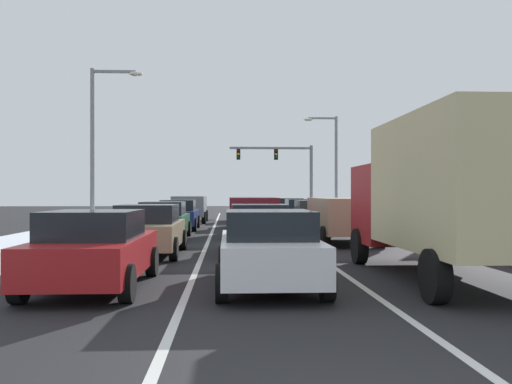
# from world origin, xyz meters

# --- Properties ---
(ground_plane) EXTENTS (121.50, 121.50, 0.00)m
(ground_plane) POSITION_xyz_m (0.00, 18.69, 0.00)
(ground_plane) COLOR black
(lane_stripe_between_right_lane_and_center_lane) EXTENTS (0.14, 51.40, 0.01)m
(lane_stripe_between_right_lane_and_center_lane) POSITION_xyz_m (1.70, 23.36, 0.00)
(lane_stripe_between_right_lane_and_center_lane) COLOR silver
(lane_stripe_between_right_lane_and_center_lane) RESTS_ON ground
(lane_stripe_between_center_lane_and_left_lane) EXTENTS (0.14, 51.40, 0.01)m
(lane_stripe_between_center_lane_and_left_lane) POSITION_xyz_m (-1.70, 23.36, 0.00)
(lane_stripe_between_center_lane_and_left_lane) COLOR silver
(lane_stripe_between_center_lane_and_left_lane) RESTS_ON ground
(snow_bank_right_shoulder) EXTENTS (1.29, 51.40, 0.73)m
(snow_bank_right_shoulder) POSITION_xyz_m (7.00, 23.36, 0.36)
(snow_bank_right_shoulder) COLOR silver
(snow_bank_right_shoulder) RESTS_ON ground
(snow_bank_left_shoulder) EXTENTS (1.90, 51.40, 0.52)m
(snow_bank_left_shoulder) POSITION_xyz_m (-7.00, 23.36, 0.26)
(snow_bank_left_shoulder) COLOR silver
(snow_bank_left_shoulder) RESTS_ON ground
(box_truck_right_lane_nearest) EXTENTS (2.53, 7.20, 3.36)m
(box_truck_right_lane_nearest) POSITION_xyz_m (3.63, 7.58, 1.90)
(box_truck_right_lane_nearest) COLOR maroon
(box_truck_right_lane_nearest) RESTS_ON ground
(suv_tan_right_lane_second) EXTENTS (2.16, 4.90, 1.67)m
(suv_tan_right_lane_second) POSITION_xyz_m (3.30, 16.55, 1.02)
(suv_tan_right_lane_second) COLOR #937F60
(suv_tan_right_lane_second) RESTS_ON ground
(sedan_green_right_lane_third) EXTENTS (2.00, 4.50, 1.51)m
(sedan_green_right_lane_third) POSITION_xyz_m (3.16, 22.72, 0.76)
(sedan_green_right_lane_third) COLOR #1E5633
(sedan_green_right_lane_third) RESTS_ON ground
(sedan_navy_right_lane_fourth) EXTENTS (2.00, 4.50, 1.51)m
(sedan_navy_right_lane_fourth) POSITION_xyz_m (3.30, 28.84, 0.76)
(sedan_navy_right_lane_fourth) COLOR navy
(sedan_navy_right_lane_fourth) RESTS_ON ground
(sedan_gray_right_lane_fifth) EXTENTS (2.00, 4.50, 1.51)m
(sedan_gray_right_lane_fifth) POSITION_xyz_m (3.43, 35.54, 0.76)
(sedan_gray_right_lane_fifth) COLOR slate
(sedan_gray_right_lane_fifth) RESTS_ON ground
(sedan_white_center_lane_nearest) EXTENTS (2.00, 4.50, 1.51)m
(sedan_white_center_lane_nearest) POSITION_xyz_m (-0.15, 6.94, 0.76)
(sedan_white_center_lane_nearest) COLOR silver
(sedan_white_center_lane_nearest) RESTS_ON ground
(sedan_charcoal_center_lane_second) EXTENTS (2.00, 4.50, 1.51)m
(sedan_charcoal_center_lane_second) POSITION_xyz_m (0.00, 13.15, 0.76)
(sedan_charcoal_center_lane_second) COLOR #38383D
(sedan_charcoal_center_lane_second) RESTS_ON ground
(suv_maroon_center_lane_third) EXTENTS (2.16, 4.90, 1.67)m
(suv_maroon_center_lane_third) POSITION_xyz_m (0.10, 20.06, 1.02)
(suv_maroon_center_lane_third) COLOR maroon
(suv_maroon_center_lane_third) RESTS_ON ground
(sedan_silver_center_lane_fourth) EXTENTS (2.00, 4.50, 1.51)m
(sedan_silver_center_lane_fourth) POSITION_xyz_m (0.02, 25.92, 0.76)
(sedan_silver_center_lane_fourth) COLOR #B7BABF
(sedan_silver_center_lane_fourth) RESTS_ON ground
(sedan_black_center_lane_fifth) EXTENTS (2.00, 4.50, 1.51)m
(sedan_black_center_lane_fifth) POSITION_xyz_m (0.20, 32.74, 0.76)
(sedan_black_center_lane_fifth) COLOR black
(sedan_black_center_lane_fifth) RESTS_ON ground
(sedan_red_left_lane_nearest) EXTENTS (2.00, 4.50, 1.51)m
(sedan_red_left_lane_nearest) POSITION_xyz_m (-3.52, 6.99, 0.76)
(sedan_red_left_lane_nearest) COLOR maroon
(sedan_red_left_lane_nearest) RESTS_ON ground
(sedan_tan_left_lane_second) EXTENTS (2.00, 4.50, 1.51)m
(sedan_tan_left_lane_second) POSITION_xyz_m (-3.31, 12.91, 0.76)
(sedan_tan_left_lane_second) COLOR #937F60
(sedan_tan_left_lane_second) RESTS_ON ground
(sedan_green_left_lane_third) EXTENTS (2.00, 4.50, 1.51)m
(sedan_green_left_lane_third) POSITION_xyz_m (-3.54, 18.80, 0.76)
(sedan_green_left_lane_third) COLOR #1E5633
(sedan_green_left_lane_third) RESTS_ON ground
(sedan_navy_left_lane_fourth) EXTENTS (2.00, 4.50, 1.51)m
(sedan_navy_left_lane_fourth) POSITION_xyz_m (-3.45, 24.82, 0.76)
(sedan_navy_left_lane_fourth) COLOR navy
(sedan_navy_left_lane_fourth) RESTS_ON ground
(suv_gray_left_lane_fifth) EXTENTS (2.16, 4.90, 1.67)m
(suv_gray_left_lane_fifth) POSITION_xyz_m (-3.36, 31.98, 1.02)
(suv_gray_left_lane_fifth) COLOR slate
(suv_gray_left_lane_fifth) RESTS_ON ground
(traffic_light_gantry) EXTENTS (7.54, 0.47, 6.20)m
(traffic_light_gantry) POSITION_xyz_m (4.27, 46.72, 4.50)
(traffic_light_gantry) COLOR slate
(traffic_light_gantry) RESTS_ON ground
(street_lamp_right_mid) EXTENTS (2.66, 0.36, 7.88)m
(street_lamp_right_mid) POSITION_xyz_m (7.15, 39.72, 4.74)
(street_lamp_right_mid) COLOR gray
(street_lamp_right_mid) RESTS_ON ground
(street_lamp_left_mid) EXTENTS (2.66, 0.36, 8.22)m
(street_lamp_left_mid) POSITION_xyz_m (-7.49, 25.05, 4.92)
(street_lamp_left_mid) COLOR gray
(street_lamp_left_mid) RESTS_ON ground
(roadside_sign_right) EXTENTS (3.20, 0.16, 5.50)m
(roadside_sign_right) POSITION_xyz_m (11.40, 22.42, 4.02)
(roadside_sign_right) COLOR #59595B
(roadside_sign_right) RESTS_ON ground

